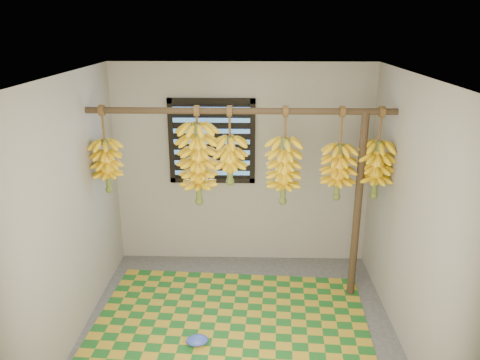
{
  "coord_description": "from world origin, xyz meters",
  "views": [
    {
      "loc": [
        0.11,
        -3.76,
        2.82
      ],
      "look_at": [
        0.0,
        0.55,
        1.35
      ],
      "focal_mm": 35.0,
      "sensor_mm": 36.0,
      "label": 1
    }
  ],
  "objects_px": {
    "banana_bunch_d": "(284,171)",
    "banana_bunch_b": "(198,164)",
    "support_post": "(358,209)",
    "banana_bunch_e": "(338,172)",
    "woven_mat": "(229,331)",
    "banana_bunch_c": "(230,160)",
    "plastic_bag": "(197,340)",
    "banana_bunch_f": "(376,169)",
    "banana_bunch_a": "(107,166)"
  },
  "relations": [
    {
      "from": "woven_mat",
      "to": "banana_bunch_b",
      "type": "height_order",
      "value": "banana_bunch_b"
    },
    {
      "from": "support_post",
      "to": "banana_bunch_c",
      "type": "distance_m",
      "value": 1.4
    },
    {
      "from": "support_post",
      "to": "banana_bunch_a",
      "type": "relative_size",
      "value": 2.26
    },
    {
      "from": "banana_bunch_a",
      "to": "banana_bunch_b",
      "type": "bearing_deg",
      "value": 0.0
    },
    {
      "from": "banana_bunch_a",
      "to": "banana_bunch_e",
      "type": "distance_m",
      "value": 2.32
    },
    {
      "from": "banana_bunch_e",
      "to": "banana_bunch_d",
      "type": "bearing_deg",
      "value": -180.0
    },
    {
      "from": "plastic_bag",
      "to": "banana_bunch_a",
      "type": "distance_m",
      "value": 1.92
    },
    {
      "from": "woven_mat",
      "to": "banana_bunch_b",
      "type": "bearing_deg",
      "value": 115.6
    },
    {
      "from": "woven_mat",
      "to": "plastic_bag",
      "type": "xyz_separation_m",
      "value": [
        -0.29,
        -0.2,
        0.05
      ]
    },
    {
      "from": "support_post",
      "to": "banana_bunch_d",
      "type": "relative_size",
      "value": 2.01
    },
    {
      "from": "banana_bunch_c",
      "to": "banana_bunch_d",
      "type": "relative_size",
      "value": 0.79
    },
    {
      "from": "banana_bunch_d",
      "to": "banana_bunch_f",
      "type": "distance_m",
      "value": 0.92
    },
    {
      "from": "support_post",
      "to": "banana_bunch_e",
      "type": "bearing_deg",
      "value": 180.0
    },
    {
      "from": "banana_bunch_f",
      "to": "banana_bunch_a",
      "type": "bearing_deg",
      "value": -180.0
    },
    {
      "from": "banana_bunch_d",
      "to": "banana_bunch_c",
      "type": "bearing_deg",
      "value": 180.0
    },
    {
      "from": "support_post",
      "to": "banana_bunch_e",
      "type": "relative_size",
      "value": 2.12
    },
    {
      "from": "support_post",
      "to": "banana_bunch_e",
      "type": "distance_m",
      "value": 0.45
    },
    {
      "from": "banana_bunch_a",
      "to": "banana_bunch_e",
      "type": "xyz_separation_m",
      "value": [
        2.32,
        0.0,
        -0.05
      ]
    },
    {
      "from": "woven_mat",
      "to": "banana_bunch_a",
      "type": "height_order",
      "value": "banana_bunch_a"
    },
    {
      "from": "plastic_bag",
      "to": "banana_bunch_b",
      "type": "xyz_separation_m",
      "value": [
        -0.05,
        0.9,
        1.41
      ]
    },
    {
      "from": "support_post",
      "to": "banana_bunch_f",
      "type": "xyz_separation_m",
      "value": [
        0.15,
        0.0,
        0.42
      ]
    },
    {
      "from": "banana_bunch_a",
      "to": "banana_bunch_c",
      "type": "height_order",
      "value": "same"
    },
    {
      "from": "banana_bunch_a",
      "to": "banana_bunch_c",
      "type": "xyz_separation_m",
      "value": [
        1.24,
        0.0,
        0.07
      ]
    },
    {
      "from": "plastic_bag",
      "to": "banana_bunch_f",
      "type": "xyz_separation_m",
      "value": [
        1.72,
        0.9,
        1.37
      ]
    },
    {
      "from": "banana_bunch_e",
      "to": "support_post",
      "type": "bearing_deg",
      "value": 0.0
    },
    {
      "from": "woven_mat",
      "to": "banana_bunch_f",
      "type": "xyz_separation_m",
      "value": [
        1.44,
        0.7,
        1.42
      ]
    },
    {
      "from": "support_post",
      "to": "banana_bunch_f",
      "type": "relative_size",
      "value": 2.17
    },
    {
      "from": "support_post",
      "to": "banana_bunch_c",
      "type": "relative_size",
      "value": 2.54
    },
    {
      "from": "banana_bunch_f",
      "to": "banana_bunch_c",
      "type": "bearing_deg",
      "value": -180.0
    },
    {
      "from": "support_post",
      "to": "banana_bunch_f",
      "type": "height_order",
      "value": "banana_bunch_f"
    },
    {
      "from": "banana_bunch_e",
      "to": "banana_bunch_f",
      "type": "relative_size",
      "value": 1.02
    },
    {
      "from": "banana_bunch_d",
      "to": "banana_bunch_a",
      "type": "bearing_deg",
      "value": 180.0
    },
    {
      "from": "banana_bunch_b",
      "to": "banana_bunch_c",
      "type": "relative_size",
      "value": 1.28
    },
    {
      "from": "woven_mat",
      "to": "banana_bunch_d",
      "type": "xyz_separation_m",
      "value": [
        0.52,
        0.7,
        1.4
      ]
    },
    {
      "from": "banana_bunch_b",
      "to": "banana_bunch_d",
      "type": "height_order",
      "value": "same"
    },
    {
      "from": "support_post",
      "to": "banana_bunch_e",
      "type": "xyz_separation_m",
      "value": [
        -0.22,
        0.0,
        0.39
      ]
    },
    {
      "from": "woven_mat",
      "to": "plastic_bag",
      "type": "relative_size",
      "value": 12.84
    },
    {
      "from": "woven_mat",
      "to": "banana_bunch_c",
      "type": "xyz_separation_m",
      "value": [
        -0.02,
        0.7,
        1.5
      ]
    },
    {
      "from": "banana_bunch_d",
      "to": "banana_bunch_b",
      "type": "bearing_deg",
      "value": 180.0
    },
    {
      "from": "banana_bunch_d",
      "to": "banana_bunch_e",
      "type": "distance_m",
      "value": 0.54
    },
    {
      "from": "support_post",
      "to": "banana_bunch_c",
      "type": "height_order",
      "value": "banana_bunch_c"
    },
    {
      "from": "banana_bunch_c",
      "to": "banana_bunch_e",
      "type": "relative_size",
      "value": 0.83
    },
    {
      "from": "banana_bunch_b",
      "to": "banana_bunch_d",
      "type": "relative_size",
      "value": 1.01
    },
    {
      "from": "support_post",
      "to": "woven_mat",
      "type": "bearing_deg",
      "value": -151.47
    },
    {
      "from": "support_post",
      "to": "plastic_bag",
      "type": "distance_m",
      "value": 2.04
    },
    {
      "from": "banana_bunch_c",
      "to": "banana_bunch_a",
      "type": "bearing_deg",
      "value": 180.0
    },
    {
      "from": "woven_mat",
      "to": "banana_bunch_b",
      "type": "xyz_separation_m",
      "value": [
        -0.34,
        0.7,
        1.46
      ]
    },
    {
      "from": "banana_bunch_e",
      "to": "woven_mat",
      "type": "bearing_deg",
      "value": -146.63
    },
    {
      "from": "banana_bunch_f",
      "to": "woven_mat",
      "type": "bearing_deg",
      "value": -154.04
    },
    {
      "from": "banana_bunch_b",
      "to": "banana_bunch_d",
      "type": "distance_m",
      "value": 0.86
    }
  ]
}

